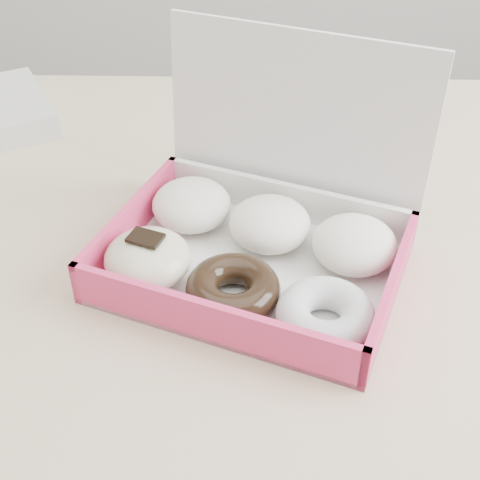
{
  "coord_description": "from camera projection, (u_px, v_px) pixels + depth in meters",
  "views": [
    {
      "loc": [
        0.06,
        -0.7,
        1.25
      ],
      "look_at": [
        0.04,
        -0.1,
        0.78
      ],
      "focal_mm": 50.0,
      "sensor_mm": 36.0,
      "label": 1
    }
  ],
  "objects": [
    {
      "name": "table",
      "position": [
        210.0,
        256.0,
        0.91
      ],
      "size": [
        1.2,
        0.8,
        0.75
      ],
      "color": "tan",
      "rests_on": "ground"
    },
    {
      "name": "donut_box",
      "position": [
        256.0,
        238.0,
        0.76
      ],
      "size": [
        0.4,
        0.36,
        0.24
      ],
      "rotation": [
        0.0,
        0.0,
        -0.37
      ],
      "color": "white",
      "rests_on": "table"
    }
  ]
}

